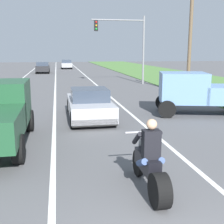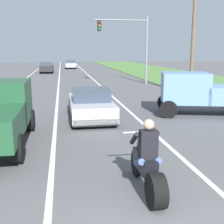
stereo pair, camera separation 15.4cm
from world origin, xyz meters
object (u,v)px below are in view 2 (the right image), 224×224
at_px(sports_car_silver, 91,105).
at_px(distant_car_far_ahead, 47,67).
at_px(traffic_light_mast_near, 131,39).
at_px(pickup_truck_right_shoulder_light_blue, 205,92).
at_px(motorcycle_with_rider, 148,167).
at_px(distant_car_further_ahead, 71,64).

bearing_deg(sports_car_silver, distant_car_far_ahead, 96.44).
bearing_deg(sports_car_silver, traffic_light_mast_near, 69.88).
relative_size(pickup_truck_right_shoulder_light_blue, traffic_light_mast_near, 0.86).
bearing_deg(motorcycle_with_rider, distant_car_further_ahead, 90.28).
xyz_separation_m(motorcycle_with_rider, traffic_light_mast_near, (4.40, 20.67, 3.42)).
bearing_deg(sports_car_silver, pickup_truck_right_shoulder_light_blue, -0.96).
relative_size(motorcycle_with_rider, distant_car_far_ahead, 0.55).
distance_m(pickup_truck_right_shoulder_light_blue, distant_car_further_ahead, 38.87).
bearing_deg(distant_car_far_ahead, sports_car_silver, -83.56).
relative_size(distant_car_far_ahead, distant_car_further_ahead, 1.00).
bearing_deg(motorcycle_with_rider, traffic_light_mast_near, 77.97).
bearing_deg(distant_car_far_ahead, pickup_truck_right_shoulder_light_blue, -73.42).
xyz_separation_m(pickup_truck_right_shoulder_light_blue, distant_car_far_ahead, (-8.61, 28.92, -0.33)).
distance_m(pickup_truck_right_shoulder_light_blue, distant_car_far_ahead, 30.17).
distance_m(sports_car_silver, distant_car_far_ahead, 29.01).
relative_size(traffic_light_mast_near, distant_car_far_ahead, 1.50).
relative_size(traffic_light_mast_near, distant_car_further_ahead, 1.50).
distance_m(traffic_light_mast_near, distant_car_far_ahead, 17.78).
xyz_separation_m(motorcycle_with_rider, distant_car_further_ahead, (-0.22, 45.76, 0.18)).
bearing_deg(distant_car_far_ahead, motorcycle_with_rider, -84.09).
bearing_deg(traffic_light_mast_near, sports_car_silver, -110.12).
relative_size(motorcycle_with_rider, sports_car_silver, 0.51).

